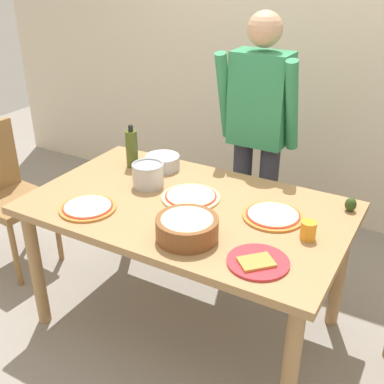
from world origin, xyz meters
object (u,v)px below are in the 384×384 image
pizza_raw_on_board (191,197)px  olive_oil_bottle (132,148)px  steel_pot (148,175)px  chair_wooden_left (5,189)px  mixing_bowl_steel (163,162)px  pizza_cooked_on_tray (273,216)px  dining_table (187,220)px  cup_orange (308,230)px  plate_with_slice (258,262)px  popcorn_bowl (187,226)px  avocado (351,204)px  pizza_second_cooked (88,207)px  person_cook (258,129)px

pizza_raw_on_board → olive_oil_bottle: size_ratio=1.19×
steel_pot → chair_wooden_left: bearing=-172.6°
mixing_bowl_steel → steel_pot: (0.06, -0.23, 0.03)m
mixing_bowl_steel → olive_oil_bottle: (-0.17, -0.06, 0.07)m
chair_wooden_left → mixing_bowl_steel: bearing=20.7°
pizza_cooked_on_tray → steel_pot: (-0.72, -0.01, 0.06)m
dining_table → cup_orange: (0.63, -0.01, 0.13)m
chair_wooden_left → plate_with_slice: size_ratio=3.65×
dining_table → popcorn_bowl: popcorn_bowl is taller
chair_wooden_left → steel_pot: bearing=7.4°
plate_with_slice → avocado: 0.68m
pizza_second_cooked → dining_table: bearing=34.9°
chair_wooden_left → popcorn_bowl: 1.52m
pizza_cooked_on_tray → mixing_bowl_steel: (-0.77, 0.23, 0.03)m
dining_table → plate_with_slice: 0.59m
pizza_raw_on_board → dining_table: bearing=-75.7°
pizza_raw_on_board → plate_with_slice: bearing=-34.9°
pizza_cooked_on_tray → avocado: bearing=39.0°
pizza_second_cooked → person_cook: bearing=65.8°
popcorn_bowl → mixing_bowl_steel: size_ratio=1.40×
dining_table → pizza_cooked_on_tray: bearing=12.5°
avocado → olive_oil_bottle: bearing=-176.2°
person_cook → steel_pot: 0.77m
person_cook → plate_with_slice: 1.16m
mixing_bowl_steel → cup_orange: bearing=-18.6°
popcorn_bowl → mixing_bowl_steel: (-0.51, 0.59, -0.02)m
plate_with_slice → mixing_bowl_steel: 1.06m
steel_pot → person_cook: bearing=62.2°
mixing_bowl_steel → avocado: mixing_bowl_steel is taller
pizza_cooked_on_tray → olive_oil_bottle: bearing=170.1°
pizza_second_cooked → popcorn_bowl: popcorn_bowl is taller
pizza_cooked_on_tray → pizza_second_cooked: same height
person_cook → pizza_raw_on_board: bearing=-96.5°
plate_with_slice → steel_pot: 0.89m
pizza_cooked_on_tray → olive_oil_bottle: 0.97m
pizza_raw_on_board → pizza_second_cooked: same height
person_cook → chair_wooden_left: (-1.38, -0.80, -0.40)m
pizza_raw_on_board → steel_pot: bearing=176.4°
chair_wooden_left → pizza_second_cooked: 0.97m
dining_table → person_cook: person_cook is taller
pizza_second_cooked → plate_with_slice: 0.91m
pizza_second_cooked → pizza_raw_on_board: bearing=42.1°
pizza_second_cooked → mixing_bowl_steel: (0.06, 0.60, 0.03)m
chair_wooden_left → pizza_cooked_on_tray: size_ratio=3.22×
mixing_bowl_steel → steel_pot: bearing=-76.2°
popcorn_bowl → olive_oil_bottle: (-0.68, 0.53, 0.05)m
person_cook → popcorn_bowl: bearing=-84.7°
chair_wooden_left → plate_with_slice: chair_wooden_left is taller
person_cook → mixing_bowl_steel: person_cook is taller
olive_oil_bottle → avocado: olive_oil_bottle is taller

